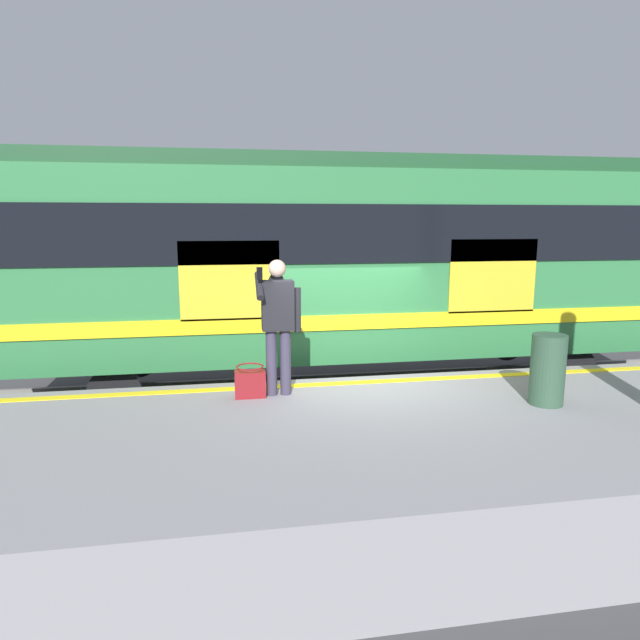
{
  "coord_description": "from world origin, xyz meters",
  "views": [
    {
      "loc": [
        1.83,
        7.44,
        3.22
      ],
      "look_at": [
        0.6,
        0.3,
        1.91
      ],
      "focal_mm": 30.89,
      "sensor_mm": 36.0,
      "label": 1
    }
  ],
  "objects_px": {
    "passenger": "(278,316)",
    "trash_bin": "(548,370)",
    "handbag": "(250,383)",
    "train_carriage": "(346,256)"
  },
  "relations": [
    {
      "from": "passenger",
      "to": "trash_bin",
      "type": "height_order",
      "value": "passenger"
    },
    {
      "from": "trash_bin",
      "to": "passenger",
      "type": "bearing_deg",
      "value": -16.4
    },
    {
      "from": "passenger",
      "to": "trash_bin",
      "type": "relative_size",
      "value": 2.01
    },
    {
      "from": "handbag",
      "to": "trash_bin",
      "type": "relative_size",
      "value": 0.48
    },
    {
      "from": "train_carriage",
      "to": "trash_bin",
      "type": "bearing_deg",
      "value": 112.59
    },
    {
      "from": "handbag",
      "to": "trash_bin",
      "type": "xyz_separation_m",
      "value": [
        -3.55,
        0.87,
        0.24
      ]
    },
    {
      "from": "passenger",
      "to": "trash_bin",
      "type": "distance_m",
      "value": 3.37
    },
    {
      "from": "train_carriage",
      "to": "handbag",
      "type": "xyz_separation_m",
      "value": [
        1.91,
        3.06,
        -1.39
      ]
    },
    {
      "from": "passenger",
      "to": "handbag",
      "type": "bearing_deg",
      "value": 9.51
    },
    {
      "from": "passenger",
      "to": "trash_bin",
      "type": "xyz_separation_m",
      "value": [
        -3.18,
        0.94,
        -0.59
      ]
    }
  ]
}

